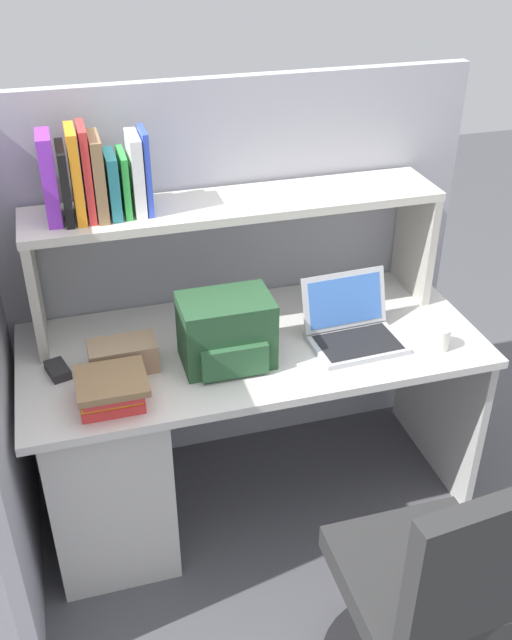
{
  "coord_description": "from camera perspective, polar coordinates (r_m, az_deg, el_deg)",
  "views": [
    {
      "loc": [
        -0.57,
        -2.04,
        2.12
      ],
      "look_at": [
        0.0,
        -0.05,
        0.85
      ],
      "focal_mm": 40.63,
      "sensor_mm": 36.0,
      "label": 1
    }
  ],
  "objects": [
    {
      "name": "desk",
      "position": [
        2.67,
        -8.46,
        -8.85
      ],
      "size": [
        1.6,
        0.7,
        0.73
      ],
      "color": "silver",
      "rests_on": "ground_plane"
    },
    {
      "name": "office_chair",
      "position": [
        2.21,
        13.49,
        -21.09
      ],
      "size": [
        0.52,
        0.52,
        0.93
      ],
      "rotation": [
        0.0,
        0.0,
        3.25
      ],
      "color": "black",
      "rests_on": "ground_plane"
    },
    {
      "name": "tissue_box",
      "position": [
        2.41,
        -10.42,
        -2.8
      ],
      "size": [
        0.22,
        0.12,
        0.1
      ],
      "primitive_type": "cube",
      "rotation": [
        0.0,
        0.0,
        0.02
      ],
      "color": "#9E7F60",
      "rests_on": "desk"
    },
    {
      "name": "reference_books_on_shelf",
      "position": [
        2.38,
        -12.7,
        10.91
      ],
      "size": [
        0.33,
        0.18,
        0.3
      ],
      "color": "purple",
      "rests_on": "overhead_hutch"
    },
    {
      "name": "cubicle_partition_rear",
      "position": [
        2.82,
        -2.41,
        3.11
      ],
      "size": [
        1.84,
        0.05,
        1.55
      ],
      "primitive_type": "cube",
      "color": "#9E9EA8",
      "rests_on": "ground_plane"
    },
    {
      "name": "computer_mouse",
      "position": [
        2.45,
        -15.34,
        -3.83
      ],
      "size": [
        0.09,
        0.12,
        0.03
      ],
      "primitive_type": "cube",
      "rotation": [
        0.0,
        0.0,
        0.28
      ],
      "color": "#262628",
      "rests_on": "desk"
    },
    {
      "name": "paper_cup",
      "position": [
        2.56,
        14.19,
        -1.37
      ],
      "size": [
        0.08,
        0.08,
        0.08
      ],
      "primitive_type": "cylinder",
      "color": "white",
      "rests_on": "desk"
    },
    {
      "name": "ground_plane",
      "position": [
        2.99,
        -0.27,
        -13.49
      ],
      "size": [
        8.0,
        8.0,
        0.0
      ],
      "primitive_type": "plane",
      "color": "#4C4C51"
    },
    {
      "name": "laptop",
      "position": [
        2.54,
        7.58,
        -0.59
      ],
      "size": [
        0.32,
        0.28,
        0.22
      ],
      "color": "#B7BABF",
      "rests_on": "desk"
    },
    {
      "name": "overhead_hutch",
      "position": [
        2.53,
        -1.57,
        7.35
      ],
      "size": [
        1.44,
        0.28,
        0.45
      ],
      "color": "#BCB7AC",
      "rests_on": "desk"
    },
    {
      "name": "backpack",
      "position": [
        2.37,
        -2.32,
        -0.97
      ],
      "size": [
        0.3,
        0.22,
        0.24
      ],
      "color": "#264C2D",
      "rests_on": "desk"
    },
    {
      "name": "desk_book_stack",
      "position": [
        2.27,
        -11.35,
        -5.41
      ],
      "size": [
        0.21,
        0.2,
        0.1
      ],
      "color": "red",
      "rests_on": "desk"
    }
  ]
}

